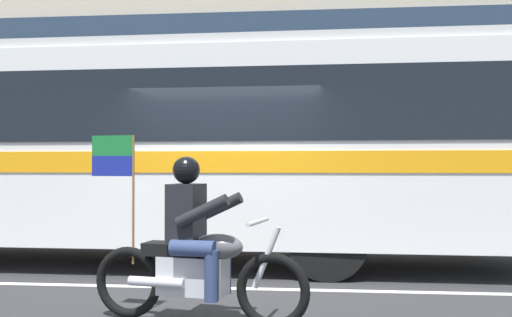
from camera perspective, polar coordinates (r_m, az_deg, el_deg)
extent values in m
plane|color=#2B2B2D|center=(7.88, -3.07, -11.53)|extent=(60.00, 60.00, 0.00)
cube|color=#B7B2A8|center=(12.88, 0.47, -7.00)|extent=(28.00, 3.80, 0.15)
cube|color=silver|center=(7.29, -3.82, -12.37)|extent=(26.60, 0.14, 0.01)
cube|color=#233347|center=(14.99, 1.15, 11.44)|extent=(25.76, 0.10, 1.40)
cube|color=white|center=(9.52, -15.82, 0.81)|extent=(13.35, 2.83, 2.70)
cube|color=black|center=(9.55, -15.81, 4.11)|extent=(12.28, 2.85, 0.96)
cube|color=orange|center=(9.52, -15.82, -0.39)|extent=(13.08, 2.86, 0.28)
cube|color=silver|center=(9.66, -15.79, 9.20)|extent=(13.08, 2.70, 0.16)
cylinder|color=black|center=(7.73, 6.92, -7.84)|extent=(1.04, 0.30, 1.04)
torus|color=black|center=(5.46, 1.64, -12.66)|extent=(0.70, 0.21, 0.69)
torus|color=black|center=(5.98, -12.23, -11.60)|extent=(0.70, 0.21, 0.69)
cube|color=silver|center=(5.68, -6.10, -11.16)|extent=(0.68, 0.39, 0.36)
ellipsoid|color=#59565B|center=(5.55, -3.68, -8.49)|extent=(0.52, 0.36, 0.24)
cube|color=black|center=(5.72, -7.98, -8.65)|extent=(0.60, 0.35, 0.12)
cylinder|color=silver|center=(5.43, 1.01, -9.52)|extent=(0.28, 0.10, 0.58)
cylinder|color=silver|center=(5.41, 0.19, -6.13)|extent=(0.15, 0.64, 0.04)
cylinder|color=silver|center=(5.67, -9.60, -11.70)|extent=(0.56, 0.19, 0.09)
cube|color=black|center=(5.63, -6.76, -5.30)|extent=(0.34, 0.40, 0.56)
sphere|color=black|center=(5.62, -6.75, -1.13)|extent=(0.26, 0.26, 0.26)
cylinder|color=navy|center=(5.78, -4.77, -8.18)|extent=(0.44, 0.22, 0.15)
cylinder|color=navy|center=(5.76, -3.07, -10.63)|extent=(0.13, 0.13, 0.46)
cylinder|color=navy|center=(5.45, -6.13, -8.63)|extent=(0.44, 0.22, 0.15)
cylinder|color=navy|center=(5.42, -4.33, -11.24)|extent=(0.13, 0.13, 0.46)
cylinder|color=black|center=(5.73, -3.76, -4.83)|extent=(0.53, 0.20, 0.32)
cylinder|color=black|center=(5.36, -5.21, -5.11)|extent=(0.53, 0.20, 0.32)
cylinder|color=olive|center=(5.86, -11.78, -3.89)|extent=(0.02, 0.02, 1.25)
cube|color=#197233|center=(5.97, -13.72, 1.21)|extent=(0.44, 0.10, 0.20)
cube|color=navy|center=(5.96, -13.73, -0.71)|extent=(0.44, 0.10, 0.20)
cylinder|color=red|center=(12.13, -8.57, -5.64)|extent=(0.22, 0.22, 0.58)
sphere|color=red|center=(12.11, -8.56, -3.95)|extent=(0.20, 0.20, 0.20)
cylinder|color=red|center=(12.00, -8.73, -5.56)|extent=(0.09, 0.10, 0.09)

